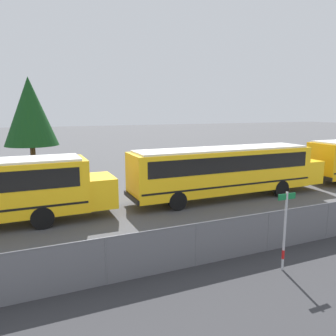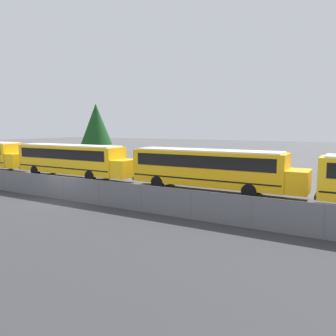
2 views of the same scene
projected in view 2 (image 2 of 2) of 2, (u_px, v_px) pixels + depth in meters
The scene contains 5 objects.
ground_plane at pixel (63, 200), 21.13m from camera, with size 200.00×200.00×0.00m, color #4C4C4F.
fence at pixel (63, 188), 21.03m from camera, with size 91.74×0.07×1.53m.
school_bus_2 at pixel (72, 158), 30.08m from camera, with size 12.71×2.46×3.05m.
school_bus_3 at pixel (210, 167), 23.56m from camera, with size 12.71×2.46×3.05m.
tree_1 at pixel (96, 124), 47.60m from camera, with size 4.53×4.53×8.05m.
Camera 2 is at (16.18, -14.61, 4.65)m, focal length 35.00 mm.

